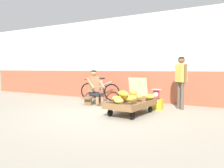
{
  "coord_description": "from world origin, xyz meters",
  "views": [
    {
      "loc": [
        2.89,
        -4.63,
        1.18
      ],
      "look_at": [
        -0.12,
        0.79,
        0.75
      ],
      "focal_mm": 34.8,
      "sensor_mm": 36.0,
      "label": 1
    }
  ],
  "objects_px": {
    "sign_board": "(138,90)",
    "customer_adult": "(181,77)",
    "low_bench": "(94,98)",
    "vendor_seated": "(95,87)",
    "plastic_crate": "(156,104)",
    "weighing_scale": "(156,94)",
    "banana_cart": "(131,105)",
    "bicycle_near_left": "(99,91)"
  },
  "relations": [
    {
      "from": "low_bench",
      "to": "vendor_seated",
      "type": "relative_size",
      "value": 0.98
    },
    {
      "from": "weighing_scale",
      "to": "sign_board",
      "type": "distance_m",
      "value": 1.53
    },
    {
      "from": "vendor_seated",
      "to": "plastic_crate",
      "type": "bearing_deg",
      "value": 0.93
    },
    {
      "from": "bicycle_near_left",
      "to": "vendor_seated",
      "type": "bearing_deg",
      "value": -67.05
    },
    {
      "from": "sign_board",
      "to": "bicycle_near_left",
      "type": "bearing_deg",
      "value": -166.31
    },
    {
      "from": "weighing_scale",
      "to": "sign_board",
      "type": "height_order",
      "value": "sign_board"
    },
    {
      "from": "vendor_seated",
      "to": "customer_adult",
      "type": "bearing_deg",
      "value": 8.27
    },
    {
      "from": "bicycle_near_left",
      "to": "plastic_crate",
      "type": "bearing_deg",
      "value": -17.74
    },
    {
      "from": "sign_board",
      "to": "customer_adult",
      "type": "bearing_deg",
      "value": -25.25
    },
    {
      "from": "banana_cart",
      "to": "low_bench",
      "type": "height_order",
      "value": "banana_cart"
    },
    {
      "from": "low_bench",
      "to": "bicycle_near_left",
      "type": "height_order",
      "value": "bicycle_near_left"
    },
    {
      "from": "bicycle_near_left",
      "to": "sign_board",
      "type": "height_order",
      "value": "sign_board"
    },
    {
      "from": "weighing_scale",
      "to": "customer_adult",
      "type": "xyz_separation_m",
      "value": [
        0.62,
        0.36,
        0.5
      ]
    },
    {
      "from": "vendor_seated",
      "to": "weighing_scale",
      "type": "height_order",
      "value": "vendor_seated"
    },
    {
      "from": "plastic_crate",
      "to": "weighing_scale",
      "type": "relative_size",
      "value": 1.2
    },
    {
      "from": "banana_cart",
      "to": "vendor_seated",
      "type": "xyz_separation_m",
      "value": [
        -1.75,
        0.96,
        0.33
      ]
    },
    {
      "from": "banana_cart",
      "to": "weighing_scale",
      "type": "relative_size",
      "value": 5.03
    },
    {
      "from": "vendor_seated",
      "to": "plastic_crate",
      "type": "height_order",
      "value": "vendor_seated"
    },
    {
      "from": "low_bench",
      "to": "customer_adult",
      "type": "xyz_separation_m",
      "value": [
        2.8,
        0.35,
        0.75
      ]
    },
    {
      "from": "low_bench",
      "to": "weighing_scale",
      "type": "relative_size",
      "value": 3.73
    },
    {
      "from": "low_bench",
      "to": "banana_cart",
      "type": "bearing_deg",
      "value": -28.77
    },
    {
      "from": "vendor_seated",
      "to": "customer_adult",
      "type": "height_order",
      "value": "customer_adult"
    },
    {
      "from": "weighing_scale",
      "to": "bicycle_near_left",
      "type": "height_order",
      "value": "bicycle_near_left"
    },
    {
      "from": "weighing_scale",
      "to": "bicycle_near_left",
      "type": "relative_size",
      "value": 0.18
    },
    {
      "from": "sign_board",
      "to": "customer_adult",
      "type": "xyz_separation_m",
      "value": [
        1.64,
        -0.77,
        0.51
      ]
    },
    {
      "from": "low_bench",
      "to": "plastic_crate",
      "type": "height_order",
      "value": "plastic_crate"
    },
    {
      "from": "banana_cart",
      "to": "sign_board",
      "type": "relative_size",
      "value": 1.71
    },
    {
      "from": "vendor_seated",
      "to": "bicycle_near_left",
      "type": "bearing_deg",
      "value": 112.95
    },
    {
      "from": "banana_cart",
      "to": "customer_adult",
      "type": "xyz_separation_m",
      "value": [
        0.98,
        1.36,
        0.71
      ]
    },
    {
      "from": "weighing_scale",
      "to": "low_bench",
      "type": "bearing_deg",
      "value": 179.77
    },
    {
      "from": "banana_cart",
      "to": "bicycle_near_left",
      "type": "relative_size",
      "value": 0.91
    },
    {
      "from": "weighing_scale",
      "to": "customer_adult",
      "type": "bearing_deg",
      "value": 30.49
    },
    {
      "from": "low_bench",
      "to": "plastic_crate",
      "type": "distance_m",
      "value": 2.19
    },
    {
      "from": "vendor_seated",
      "to": "weighing_scale",
      "type": "xyz_separation_m",
      "value": [
        2.11,
        0.03,
        -0.11
      ]
    },
    {
      "from": "banana_cart",
      "to": "sign_board",
      "type": "xyz_separation_m",
      "value": [
        -0.66,
        2.13,
        0.2
      ]
    },
    {
      "from": "sign_board",
      "to": "customer_adult",
      "type": "height_order",
      "value": "customer_adult"
    },
    {
      "from": "customer_adult",
      "to": "sign_board",
      "type": "bearing_deg",
      "value": 154.75
    },
    {
      "from": "sign_board",
      "to": "weighing_scale",
      "type": "bearing_deg",
      "value": -48.02
    },
    {
      "from": "vendor_seated",
      "to": "banana_cart",
      "type": "bearing_deg",
      "value": -28.79
    },
    {
      "from": "banana_cart",
      "to": "bicycle_near_left",
      "type": "distance_m",
      "value": 2.75
    },
    {
      "from": "low_bench",
      "to": "sign_board",
      "type": "distance_m",
      "value": 1.64
    },
    {
      "from": "low_bench",
      "to": "weighing_scale",
      "type": "xyz_separation_m",
      "value": [
        2.19,
        -0.01,
        0.25
      ]
    }
  ]
}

